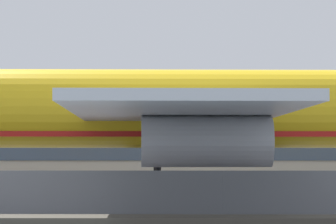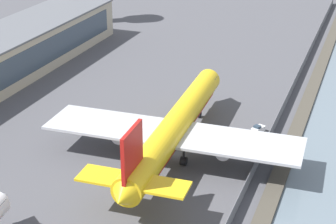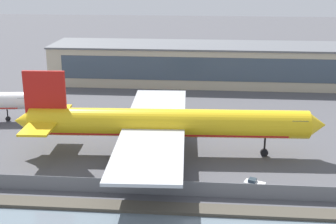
% 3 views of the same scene
% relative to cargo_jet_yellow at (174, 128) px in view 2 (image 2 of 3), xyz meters
% --- Properties ---
extents(ground_plane, '(500.00, 500.00, 0.00)m').
position_rel_cargo_jet_yellow_xyz_m(ground_plane, '(1.02, -0.08, -6.07)').
color(ground_plane, '#4C4C51').
extents(shoreline_seawall, '(320.00, 3.00, 0.50)m').
position_rel_cargo_jet_yellow_xyz_m(shoreline_seawall, '(1.02, -20.58, -5.82)').
color(shoreline_seawall, '#474238').
rests_on(shoreline_seawall, ground).
extents(perimeter_fence, '(280.00, 0.10, 2.46)m').
position_rel_cargo_jet_yellow_xyz_m(perimeter_fence, '(1.02, -16.08, -4.84)').
color(perimeter_fence, slate).
rests_on(perimeter_fence, ground).
extents(cargo_jet_yellow, '(57.33, 49.41, 15.90)m').
position_rel_cargo_jet_yellow_xyz_m(cargo_jet_yellow, '(0.00, 0.00, 0.00)').
color(cargo_jet_yellow, yellow).
rests_on(cargo_jet_yellow, ground).
extents(baggage_tug, '(3.57, 2.69, 1.80)m').
position_rel_cargo_jet_yellow_xyz_m(baggage_tug, '(15.69, -13.06, -5.26)').
color(baggage_tug, white).
rests_on(baggage_tug, ground).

